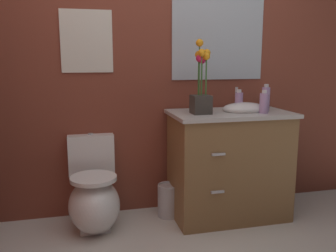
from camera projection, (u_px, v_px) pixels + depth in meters
The scene contains 10 objects.
wall_back at pixel (189, 62), 3.07m from camera, with size 4.28×0.05×2.50m, color brown.
toilet at pixel (94, 197), 2.77m from camera, with size 0.38×0.59×0.69m.
vanity_cabinet at pixel (229, 163), 2.96m from camera, with size 0.94×0.56×1.04m.
flower_vase at pixel (201, 89), 2.75m from camera, with size 0.14×0.14×0.55m.
soap_bottle at pixel (239, 101), 2.94m from camera, with size 0.06×0.06×0.17m.
lotion_bottle at pixel (266, 99), 2.90m from camera, with size 0.06×0.06×0.21m.
hand_wash_bottle at pixel (264, 103), 2.80m from camera, with size 0.07×0.07×0.18m.
trash_bin at pixel (169, 200), 3.00m from camera, with size 0.18×0.18×0.27m.
wall_poster at pixel (87, 41), 2.81m from camera, with size 0.39×0.01×0.47m, color silver.
wall_mirror at pixel (218, 37), 3.06m from camera, with size 0.80×0.01×0.70m, color #B2BCC6.
Camera 1 is at (-0.72, -1.49, 1.28)m, focal length 39.25 mm.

